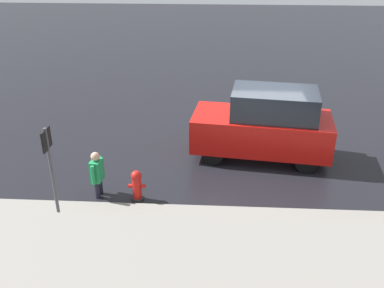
% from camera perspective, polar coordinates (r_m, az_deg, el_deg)
% --- Properties ---
extents(ground_plane, '(60.00, 60.00, 0.00)m').
position_cam_1_polar(ground_plane, '(12.72, 9.12, -1.82)').
color(ground_plane, black).
extents(kerb_strip, '(24.00, 3.20, 0.04)m').
position_cam_1_polar(kerb_strip, '(9.24, 11.43, -14.07)').
color(kerb_strip, gray).
rests_on(kerb_strip, ground).
extents(moving_hatchback, '(4.08, 2.17, 2.06)m').
position_cam_1_polar(moving_hatchback, '(12.37, 9.66, 2.59)').
color(moving_hatchback, red).
rests_on(moving_hatchback, ground).
extents(fire_hydrant, '(0.42, 0.31, 0.80)m').
position_cam_1_polar(fire_hydrant, '(10.55, -7.37, -5.50)').
color(fire_hydrant, red).
rests_on(fire_hydrant, ground).
extents(pedestrian, '(0.28, 0.57, 1.22)m').
position_cam_1_polar(pedestrian, '(10.72, -12.56, -3.66)').
color(pedestrian, '#1E8C4C').
rests_on(pedestrian, ground).
extents(sign_post, '(0.07, 0.44, 2.40)m').
position_cam_1_polar(sign_post, '(9.45, -18.35, -2.54)').
color(sign_post, '#4C4C51').
rests_on(sign_post, ground).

